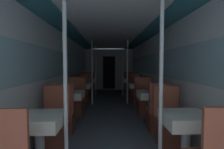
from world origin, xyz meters
TOP-DOWN VIEW (x-y plane):
  - wall_left at (-1.28, 3.75)m, footprint 0.05×10.31m
  - wall_right at (1.28, 3.75)m, footprint 0.05×10.31m
  - ceiling_panel at (0.00, 3.75)m, footprint 2.56×10.31m
  - bulkhead_far at (0.00, 8.02)m, footprint 2.51×0.09m
  - dining_table_left_0 at (-0.92, 0.84)m, footprint 0.57×0.57m
  - chair_left_far_0 at (-0.92, 1.43)m, footprint 0.43×0.43m
  - support_pole_left_0 at (-0.59, 0.84)m, footprint 0.05×0.05m
  - dining_table_left_1 at (-0.92, 2.67)m, footprint 0.57×0.57m
  - chair_left_near_1 at (-0.92, 2.08)m, footprint 0.43×0.43m
  - chair_left_far_1 at (-0.92, 3.26)m, footprint 0.43×0.43m
  - dining_table_left_2 at (-0.92, 4.50)m, footprint 0.57×0.57m
  - chair_left_near_2 at (-0.92, 3.91)m, footprint 0.43×0.43m
  - chair_left_far_2 at (-0.92, 5.09)m, footprint 0.43×0.43m
  - support_pole_left_2 at (-0.59, 4.50)m, footprint 0.05×0.05m
  - dining_table_left_3 at (-0.92, 6.33)m, footprint 0.57×0.57m
  - chair_left_near_3 at (-0.92, 5.74)m, footprint 0.43×0.43m
  - chair_left_far_3 at (-0.92, 6.92)m, footprint 0.43×0.43m
  - support_pole_left_3 at (-0.59, 6.33)m, footprint 0.05×0.05m
  - dining_table_right_0 at (0.92, 0.84)m, footprint 0.57×0.57m
  - chair_right_far_0 at (0.92, 1.43)m, footprint 0.43×0.43m
  - support_pole_right_0 at (0.59, 0.84)m, footprint 0.05×0.05m
  - dining_table_right_1 at (0.92, 2.67)m, footprint 0.57×0.57m
  - chair_right_near_1 at (0.92, 2.08)m, footprint 0.43×0.43m
  - chair_right_far_1 at (0.92, 3.26)m, footprint 0.43×0.43m
  - dining_table_right_2 at (0.92, 4.50)m, footprint 0.57×0.57m
  - chair_right_near_2 at (0.92, 3.91)m, footprint 0.43×0.43m
  - chair_right_far_2 at (0.92, 5.09)m, footprint 0.43×0.43m
  - support_pole_right_2 at (0.59, 4.50)m, footprint 0.05×0.05m
  - dining_table_right_3 at (0.92, 6.33)m, footprint 0.57×0.57m
  - chair_right_near_3 at (0.92, 5.74)m, footprint 0.43×0.43m
  - chair_right_far_3 at (0.92, 6.92)m, footprint 0.43×0.43m
  - support_pole_right_3 at (0.59, 6.33)m, footprint 0.05×0.05m

SIDE VIEW (x-z plane):
  - chair_left_far_0 at x=-0.92m, z-range -0.20..0.78m
  - chair_left_near_1 at x=-0.92m, z-range -0.20..0.78m
  - chair_left_far_1 at x=-0.92m, z-range -0.20..0.78m
  - chair_left_near_2 at x=-0.92m, z-range -0.20..0.78m
  - chair_left_far_2 at x=-0.92m, z-range -0.20..0.78m
  - chair_left_near_3 at x=-0.92m, z-range -0.20..0.78m
  - chair_left_far_3 at x=-0.92m, z-range -0.20..0.78m
  - chair_right_far_0 at x=0.92m, z-range -0.20..0.78m
  - chair_right_near_1 at x=0.92m, z-range -0.20..0.78m
  - chair_right_far_1 at x=0.92m, z-range -0.20..0.78m
  - chair_right_near_2 at x=0.92m, z-range -0.20..0.78m
  - chair_right_far_2 at x=0.92m, z-range -0.20..0.78m
  - chair_right_near_3 at x=0.92m, z-range -0.20..0.78m
  - chair_right_far_3 at x=0.92m, z-range -0.20..0.78m
  - dining_table_left_0 at x=-0.92m, z-range 0.23..0.94m
  - dining_table_left_1 at x=-0.92m, z-range 0.23..0.94m
  - dining_table_left_2 at x=-0.92m, z-range 0.23..0.94m
  - dining_table_left_3 at x=-0.92m, z-range 0.23..0.94m
  - dining_table_right_0 at x=0.92m, z-range 0.23..0.94m
  - dining_table_right_1 at x=0.92m, z-range 0.23..0.94m
  - dining_table_right_2 at x=0.92m, z-range 0.23..0.94m
  - dining_table_right_3 at x=0.92m, z-range 0.23..0.94m
  - bulkhead_far at x=0.00m, z-range -0.01..2.14m
  - support_pole_left_0 at x=-0.59m, z-range 0.00..2.15m
  - support_pole_left_2 at x=-0.59m, z-range 0.00..2.15m
  - support_pole_left_3 at x=-0.59m, z-range 0.00..2.15m
  - support_pole_right_0 at x=0.59m, z-range 0.00..2.15m
  - support_pole_right_2 at x=0.59m, z-range 0.00..2.15m
  - support_pole_right_3 at x=0.59m, z-range 0.00..2.15m
  - wall_left at x=-1.28m, z-range 0.04..2.18m
  - wall_right at x=1.28m, z-range 0.04..2.18m
  - ceiling_panel at x=0.00m, z-range 2.15..2.22m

